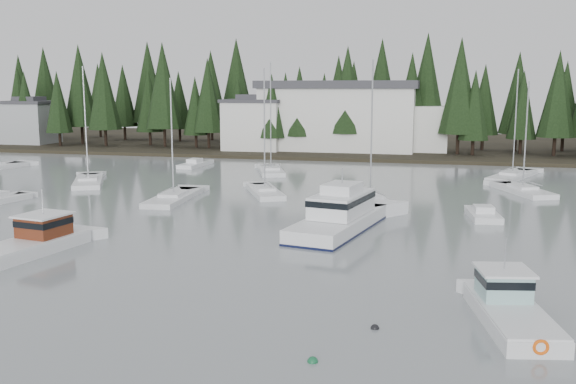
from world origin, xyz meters
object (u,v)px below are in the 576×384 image
object	(u,v)px
sailboat_6	(265,193)
sailboat_0	(271,172)
runabout_3	(195,165)
harbor_inn	(351,117)
sailboat_10	(88,183)
sailboat_4	(512,177)
house_west	(254,124)
cabin_cruiser_center	(340,219)
house_far_west	(30,121)
sailboat_2	(370,202)
lobster_boat_teal	(510,311)
sailboat_5	(522,192)
sailboat_7	(174,199)
lobster_boat_brown	(28,245)
runabout_1	(483,217)

from	to	relation	value
sailboat_6	sailboat_0	bearing A→B (deg)	-13.05
sailboat_6	runabout_3	distance (m)	24.49
harbor_inn	sailboat_10	distance (m)	46.00
sailboat_4	sailboat_10	bearing A→B (deg)	131.39
house_west	cabin_cruiser_center	world-z (taller)	house_west
sailboat_4	runabout_3	xyz separation A→B (m)	(-40.07, 1.53, 0.07)
house_far_west	sailboat_2	world-z (taller)	sailboat_2
lobster_boat_teal	sailboat_5	distance (m)	38.15
sailboat_5	sailboat_7	distance (m)	34.51
house_far_west	sailboat_6	distance (m)	67.69
lobster_boat_teal	sailboat_4	xyz separation A→B (m)	(4.88, 48.76, -0.43)
house_west	sailboat_4	world-z (taller)	sailboat_4
house_west	lobster_boat_teal	bearing A→B (deg)	-64.84
lobster_boat_brown	sailboat_4	world-z (taller)	sailboat_4
sailboat_2	sailboat_7	xyz separation A→B (m)	(-18.08, -2.82, -0.03)
sailboat_4	runabout_1	distance (m)	25.38
sailboat_4	sailboat_5	xyz separation A→B (m)	(-0.09, -10.92, 0.00)
house_far_west	harbor_inn	xyz separation A→B (m)	(57.04, 1.34, 1.37)
sailboat_0	sailboat_5	size ratio (longest dim) A/B	1.21
sailboat_0	sailboat_7	world-z (taller)	sailboat_0
lobster_boat_brown	runabout_3	world-z (taller)	lobster_boat_brown
sailboat_4	sailboat_6	distance (m)	30.67
sailboat_0	sailboat_6	distance (m)	15.70
harbor_inn	runabout_1	bearing A→B (deg)	-70.05
sailboat_6	sailboat_4	bearing A→B (deg)	-80.48
lobster_boat_teal	sailboat_10	world-z (taller)	sailboat_10
cabin_cruiser_center	lobster_boat_teal	bearing A→B (deg)	-136.97
house_far_west	sailboat_10	bearing A→B (deg)	-48.39
house_far_west	sailboat_4	bearing A→B (deg)	-15.73
runabout_3	sailboat_0	bearing A→B (deg)	-105.32
sailboat_10	sailboat_2	bearing A→B (deg)	-126.08
sailboat_10	runabout_3	size ratio (longest dim) A/B	1.95
cabin_cruiser_center	runabout_3	xyz separation A→B (m)	(-24.77, 33.38, -0.66)
lobster_boat_teal	runabout_3	bearing A→B (deg)	23.93
sailboat_2	sailboat_6	world-z (taller)	sailboat_2
house_far_west	sailboat_0	bearing A→B (deg)	-26.01
sailboat_10	runabout_1	distance (m)	42.19
sailboat_7	sailboat_0	bearing A→B (deg)	-14.95
lobster_boat_brown	runabout_1	bearing A→B (deg)	-48.01
house_west	sailboat_2	xyz separation A→B (m)	(23.02, -40.57, -4.57)
house_far_west	sailboat_0	distance (m)	56.75
lobster_boat_teal	sailboat_2	xyz separation A→B (m)	(-9.45, 28.54, -0.41)
cabin_cruiser_center	runabout_3	bearing A→B (deg)	47.96
house_far_west	runabout_3	world-z (taller)	house_far_west
sailboat_6	runabout_3	xyz separation A→B (m)	(-15.07, 19.31, 0.06)
sailboat_2	sailboat_4	bearing A→B (deg)	-63.33
house_west	harbor_inn	size ratio (longest dim) A/B	0.32
sailboat_7	runabout_1	bearing A→B (deg)	-98.11
cabin_cruiser_center	sailboat_0	world-z (taller)	sailboat_0
harbor_inn	runabout_1	size ratio (longest dim) A/B	5.52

